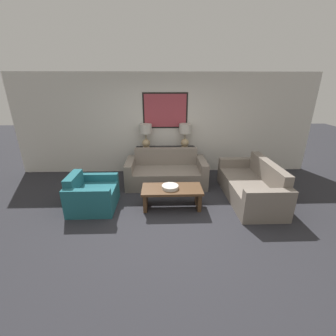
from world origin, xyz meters
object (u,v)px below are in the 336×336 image
Objects in this scene: console_table at (166,161)px; armchair_near_back_wall at (92,195)px; table_lamp_left at (146,133)px; table_lamp_right at (185,133)px; coffee_table at (172,193)px; couch_by_side at (251,187)px; decorative_bowl at (170,187)px; couch_by_back_wall at (166,173)px.

console_table is 2.34m from armchair_near_back_wall.
table_lamp_right is at bearing 0.00° from table_lamp_left.
couch_by_side is at bearing 10.04° from coffee_table.
console_table is 1.84m from decorative_bowl.
decorative_bowl is 1.59m from armchair_near_back_wall.
coffee_table is 3.64× the size of decorative_bowl.
coffee_table is (-0.43, -1.82, -0.83)m from table_lamp_right.
couch_by_back_wall is 2.12× the size of armchair_near_back_wall.
couch_by_back_wall is 5.87× the size of decorative_bowl.
couch_by_back_wall and couch_by_side have the same top height.
table_lamp_right is at bearing 76.71° from coffee_table.
console_table is 0.82× the size of couch_by_back_wall.
table_lamp_right is 0.33× the size of couch_by_side.
table_lamp_left reaches higher than coffee_table.
table_lamp_right is 0.53× the size of coffee_table.
table_lamp_left is 2.04m from decorative_bowl.
decorative_bowl is at bearing -88.39° from console_table.
table_lamp_right reaches higher than couch_by_side.
couch_by_back_wall reaches higher than coffee_table.
table_lamp_left reaches higher than couch_by_back_wall.
coffee_table is 0.15m from decorative_bowl.
couch_by_back_wall reaches higher than decorative_bowl.
table_lamp_right is at bearing 52.92° from couch_by_back_wall.
decorative_bowl is (0.05, -1.15, 0.17)m from couch_by_back_wall.
couch_by_back_wall reaches higher than armchair_near_back_wall.
coffee_table is at bearing -103.29° from table_lamp_right.
armchair_near_back_wall is (-1.58, 0.06, -0.19)m from decorative_bowl.
table_lamp_left is 2.92m from couch_by_side.
coffee_table is 1.61m from armchair_near_back_wall.
couch_by_back_wall is 1.14m from coffee_table.
decorative_bowl is at bearing -162.33° from coffee_table.
couch_by_side is at bearing -39.61° from console_table.
table_lamp_right reaches higher than coffee_table.
console_table reaches higher than armchair_near_back_wall.
armchair_near_back_wall reaches higher than decorative_bowl.
table_lamp_right is at bearing 75.70° from decorative_bowl.
couch_by_back_wall is 1.00× the size of couch_by_side.
coffee_table is 1.32× the size of armchair_near_back_wall.
table_lamp_right is (1.04, 0.00, 0.00)m from table_lamp_left.
table_lamp_left is at bearing 108.44° from coffee_table.
couch_by_side is (2.35, -1.51, -0.86)m from table_lamp_left.
console_table is at bearing -180.00° from table_lamp_right.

